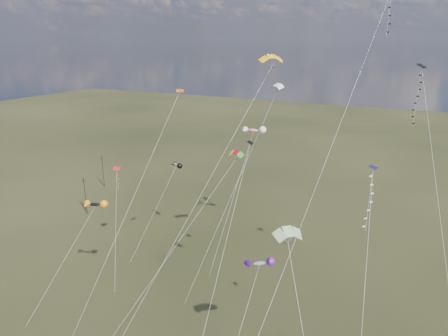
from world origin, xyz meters
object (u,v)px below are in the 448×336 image
at_px(parafoil_yellow, 271,58).
at_px(diamond_black_high, 420,111).
at_px(utility_pole_far, 103,171).
at_px(novelty_black_orange, 95,205).
at_px(utility_pole_near, 85,195).

bearing_deg(parafoil_yellow, diamond_black_high, 3.60).
xyz_separation_m(utility_pole_far, novelty_black_orange, (29.67, -32.91, 9.31)).
bearing_deg(diamond_black_high, parafoil_yellow, -176.40).
relative_size(utility_pole_near, novelty_black_orange, 0.57).
distance_m(utility_pole_near, parafoil_yellow, 52.44).
height_order(utility_pole_far, diamond_black_high, diamond_black_high).
bearing_deg(utility_pole_far, parafoil_yellow, -24.44).
height_order(diamond_black_high, parafoil_yellow, parafoil_yellow).
bearing_deg(utility_pole_far, novelty_black_orange, -47.97).
bearing_deg(utility_pole_near, diamond_black_high, -7.67).
xyz_separation_m(utility_pole_near, diamond_black_high, (59.83, -8.06, 23.48)).
height_order(utility_pole_near, parafoil_yellow, parafoil_yellow).
bearing_deg(parafoil_yellow, utility_pole_far, 155.56).
bearing_deg(diamond_black_high, novelty_black_orange, -164.12).
bearing_deg(novelty_black_orange, parafoil_yellow, 24.76).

